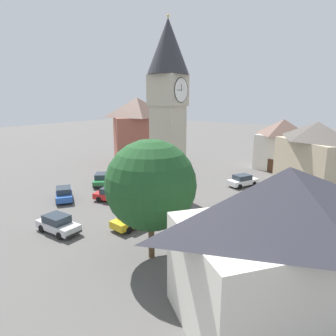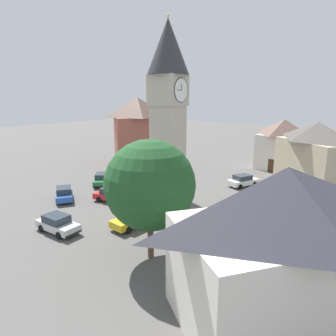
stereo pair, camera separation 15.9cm
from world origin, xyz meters
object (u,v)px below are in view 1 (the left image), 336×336
object	(u,v)px
car_white_side	(58,224)
clock_tower	(168,98)
tree	(151,185)
pedestrian	(243,220)
car_blue_kerb	(133,219)
lamp_post	(173,182)
car_silver_kerb	(64,194)
car_green_alley	(102,179)
car_red_corner	(243,180)
building_shop_left	(282,144)
building_hall_far	(283,243)
building_terrace_right	(138,130)
building_corner_back	(315,155)
car_black_far	(112,195)

from	to	relation	value
car_white_side	clock_tower	bearing A→B (deg)	166.47
tree	pedestrian	bearing A→B (deg)	154.78
car_blue_kerb	lamp_post	world-z (taller)	lamp_post
pedestrian	car_blue_kerb	bearing A→B (deg)	-60.66
car_silver_kerb	car_green_alley	size ratio (longest dim) A/B	1.02
car_red_corner	lamp_post	distance (m)	14.58
car_silver_kerb	car_red_corner	bearing A→B (deg)	139.77
car_blue_kerb	tree	distance (m)	7.37
car_green_alley	car_silver_kerb	bearing A→B (deg)	9.61
car_green_alley	building_shop_left	world-z (taller)	building_shop_left
pedestrian	building_hall_far	xyz separation A→B (m)	(8.76, 5.47, 3.16)
building_shop_left	lamp_post	size ratio (longest dim) A/B	1.50
car_red_corner	building_shop_left	bearing A→B (deg)	173.24
car_blue_kerb	car_white_side	world-z (taller)	same
building_terrace_right	lamp_post	size ratio (longest dim) A/B	2.05
car_green_alley	building_corner_back	xyz separation A→B (m)	(-14.35, 23.04, 3.56)
car_red_corner	pedestrian	size ratio (longest dim) A/B	2.63
clock_tower	building_terrace_right	world-z (taller)	clock_tower
car_silver_kerb	building_shop_left	xyz separation A→B (m)	(-29.06, 15.78, 3.34)
car_black_far	building_hall_far	xyz separation A→B (m)	(7.76, 20.33, 3.41)
building_shop_left	building_hall_far	distance (m)	35.19
building_terrace_right	building_corner_back	distance (m)	28.40
car_black_far	tree	xyz separation A→B (m)	(6.94, 11.12, 4.71)
building_shop_left	building_corner_back	world-z (taller)	building_corner_back
building_hall_far	lamp_post	bearing A→B (deg)	-122.49
pedestrian	lamp_post	distance (m)	7.09
car_red_corner	building_corner_back	world-z (taller)	building_corner_back
building_corner_back	lamp_post	bearing A→B (deg)	-25.75
tree	building_terrace_right	distance (m)	32.97
clock_tower	pedestrian	xyz separation A→B (m)	(2.89, 9.95, -10.24)
car_blue_kerb	building_terrace_right	world-z (taller)	building_terrace_right
car_red_corner	tree	xyz separation A→B (m)	(21.03, 1.48, 4.71)
building_shop_left	building_corner_back	distance (m)	10.10
building_hall_far	lamp_post	size ratio (longest dim) A/B	2.31
car_blue_kerb	lamp_post	xyz separation A→B (m)	(-3.58, 1.93, 2.88)
car_red_corner	car_white_side	distance (m)	23.72
building_corner_back	car_silver_kerb	bearing A→B (deg)	-46.17
car_red_corner	car_white_side	bearing A→B (deg)	-18.89
car_silver_kerb	car_black_far	world-z (taller)	same
clock_tower	building_terrace_right	distance (m)	21.67
car_silver_kerb	pedestrian	xyz separation A→B (m)	(-3.87, 19.56, 0.25)
pedestrian	building_terrace_right	bearing A→B (deg)	-122.19
car_green_alley	building_terrace_right	distance (m)	15.39
car_silver_kerb	pedestrian	distance (m)	19.94
car_blue_kerb	lamp_post	distance (m)	4.98
car_silver_kerb	building_shop_left	size ratio (longest dim) A/B	0.52
car_blue_kerb	building_hall_far	distance (m)	14.85
clock_tower	car_black_far	size ratio (longest dim) A/B	4.37
car_blue_kerb	building_terrace_right	bearing A→B (deg)	-140.18
tree	car_black_far	bearing A→B (deg)	-121.98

